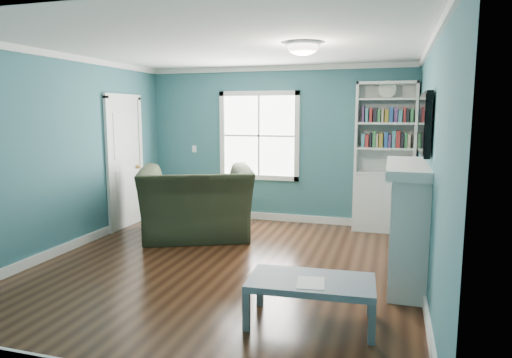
# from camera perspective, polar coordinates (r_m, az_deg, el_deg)

# --- Properties ---
(floor) EXTENTS (5.00, 5.00, 0.00)m
(floor) POSITION_cam_1_polar(r_m,az_deg,el_deg) (5.61, -3.93, -10.86)
(floor) COLOR black
(floor) RESTS_ON ground
(room_walls) EXTENTS (5.00, 5.00, 5.00)m
(room_walls) POSITION_cam_1_polar(r_m,az_deg,el_deg) (5.31, -4.10, 5.48)
(room_walls) COLOR #30626E
(room_walls) RESTS_ON ground
(trim) EXTENTS (4.50, 5.00, 2.60)m
(trim) POSITION_cam_1_polar(r_m,az_deg,el_deg) (5.34, -4.06, 1.78)
(trim) COLOR white
(trim) RESTS_ON ground
(window) EXTENTS (1.40, 0.06, 1.50)m
(window) POSITION_cam_1_polar(r_m,az_deg,el_deg) (7.77, 0.37, 5.42)
(window) COLOR white
(window) RESTS_ON room_walls
(bookshelf) EXTENTS (0.90, 0.35, 2.31)m
(bookshelf) POSITION_cam_1_polar(r_m,az_deg,el_deg) (7.32, 15.70, 0.79)
(bookshelf) COLOR silver
(bookshelf) RESTS_ON ground
(fireplace) EXTENTS (0.44, 1.58, 1.30)m
(fireplace) POSITION_cam_1_polar(r_m,az_deg,el_deg) (5.30, 18.46, -5.28)
(fireplace) COLOR black
(fireplace) RESTS_ON ground
(tv) EXTENTS (0.06, 1.10, 0.65)m
(tv) POSITION_cam_1_polar(r_m,az_deg,el_deg) (5.17, 20.36, 6.50)
(tv) COLOR black
(tv) RESTS_ON fireplace
(door) EXTENTS (0.12, 0.98, 2.17)m
(door) POSITION_cam_1_polar(r_m,az_deg,el_deg) (7.61, -16.06, 2.19)
(door) COLOR silver
(door) RESTS_ON ground
(ceiling_fixture) EXTENTS (0.38, 0.38, 0.15)m
(ceiling_fixture) POSITION_cam_1_polar(r_m,az_deg,el_deg) (5.20, 5.89, 16.09)
(ceiling_fixture) COLOR white
(ceiling_fixture) RESTS_ON room_walls
(light_switch) EXTENTS (0.08, 0.01, 0.12)m
(light_switch) POSITION_cam_1_polar(r_m,az_deg,el_deg) (8.20, -7.72, 3.75)
(light_switch) COLOR white
(light_switch) RESTS_ON room_walls
(recliner) EXTENTS (1.88, 1.60, 1.40)m
(recliner) POSITION_cam_1_polar(r_m,az_deg,el_deg) (6.80, -7.46, -1.43)
(recliner) COLOR #252E1D
(recliner) RESTS_ON ground
(coffee_table) EXTENTS (1.13, 0.67, 0.40)m
(coffee_table) POSITION_cam_1_polar(r_m,az_deg,el_deg) (4.12, 6.90, -13.02)
(coffee_table) COLOR #545E64
(coffee_table) RESTS_ON ground
(paper_sheet) EXTENTS (0.28, 0.33, 0.00)m
(paper_sheet) POSITION_cam_1_polar(r_m,az_deg,el_deg) (4.02, 6.85, -12.76)
(paper_sheet) COLOR white
(paper_sheet) RESTS_ON coffee_table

